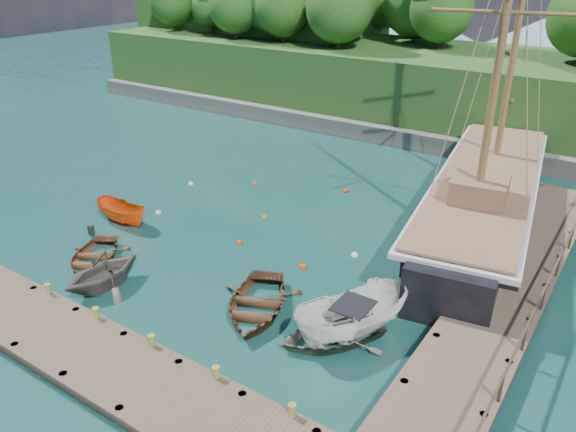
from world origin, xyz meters
name	(u,v)px	position (x,y,z in m)	size (l,w,h in m)	color
ground	(206,280)	(0.00, 0.00, 0.00)	(160.00, 160.00, 0.00)	#113B37
dock_near	(122,371)	(2.00, -6.50, 0.43)	(20.00, 3.20, 1.10)	brown
dock_east	(513,279)	(11.50, 7.00, 0.43)	(3.20, 24.00, 1.10)	brown
bollard_0	(52,306)	(-4.00, -5.10, 0.00)	(0.26, 0.26, 0.45)	olive
bollard_1	(99,330)	(-1.00, -5.10, 0.00)	(0.26, 0.26, 0.45)	olive
bollard_2	(154,359)	(2.00, -5.10, 0.00)	(0.26, 0.26, 0.45)	olive
bollard_3	(217,392)	(5.00, -5.10, 0.00)	(0.26, 0.26, 0.45)	olive
bollard_4	(292,430)	(8.00, -5.10, 0.00)	(0.26, 0.26, 0.45)	olive
rowboat_0	(93,262)	(-5.49, -1.79, 0.00)	(2.85, 3.99, 0.83)	brown
rowboat_1	(105,287)	(-3.29, -2.94, 0.00)	(3.13, 3.63, 1.91)	#5D564D
rowboat_2	(256,311)	(3.29, -0.67, 0.00)	(3.40, 4.77, 0.99)	#50311F
rowboat_3	(331,341)	(6.78, -0.63, 0.00)	(2.95, 4.13, 0.85)	#6B6357
motorboat_orange	(124,222)	(-7.68, 1.95, 0.00)	(1.36, 3.61, 1.39)	#EF550F
cabin_boat_white	(351,337)	(7.31, 0.03, 0.00)	(1.92, 5.11, 1.97)	white
schooner	(483,203)	(8.35, 12.91, 1.12)	(8.00, 27.48, 20.21)	black
mooring_buoy_0	(159,213)	(-6.95, 3.84, 0.00)	(0.34, 0.34, 0.34)	silver
mooring_buoy_1	(265,218)	(-1.67, 6.72, 0.00)	(0.27, 0.27, 0.27)	orange
mooring_buoy_2	(240,243)	(-0.94, 3.58, 0.00)	(0.35, 0.35, 0.35)	red
mooring_buoy_3	(354,256)	(4.46, 5.68, 0.00)	(0.36, 0.36, 0.36)	white
mooring_buoy_4	(255,184)	(-5.13, 10.38, 0.00)	(0.30, 0.30, 0.30)	#D05318
mooring_buoy_5	(346,192)	(0.31, 12.42, 0.00)	(0.36, 0.36, 0.36)	red
mooring_buoy_6	(191,185)	(-8.40, 8.04, 0.00)	(0.35, 0.35, 0.35)	silver
mooring_buoy_7	(303,268)	(2.99, 3.35, 0.00)	(0.37, 0.37, 0.37)	#DF3C02
headland	(322,43)	(-12.88, 31.36, 5.54)	(51.00, 19.31, 12.90)	#474744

